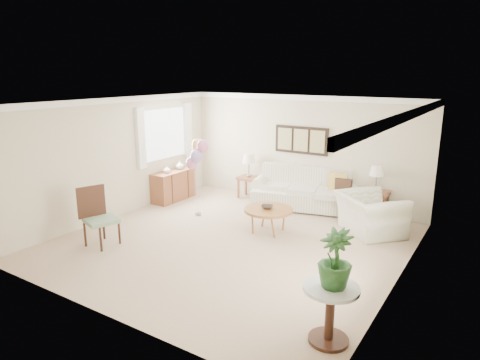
{
  "coord_description": "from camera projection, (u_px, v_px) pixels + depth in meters",
  "views": [
    {
      "loc": [
        4.2,
        -6.28,
        3.12
      ],
      "look_at": [
        -0.21,
        0.6,
        1.05
      ],
      "focal_mm": 32.0,
      "sensor_mm": 36.0,
      "label": 1
    }
  ],
  "objects": [
    {
      "name": "ground_plane",
      "position": [
        232.0,
        242.0,
        8.08
      ],
      "size": [
        6.0,
        6.0,
        0.0
      ],
      "primitive_type": "plane",
      "color": "tan"
    },
    {
      "name": "room_shell",
      "position": [
        230.0,
        156.0,
        7.82
      ],
      "size": [
        6.04,
        6.04,
        2.6
      ],
      "color": "beige",
      "rests_on": "ground"
    },
    {
      "name": "wall_art_triptych",
      "position": [
        301.0,
        140.0,
        10.12
      ],
      "size": [
        1.35,
        0.06,
        0.65
      ],
      "color": "black",
      "rests_on": "ground"
    },
    {
      "name": "sofa",
      "position": [
        305.0,
        192.0,
        10.04
      ],
      "size": [
        2.82,
        1.51,
        0.96
      ],
      "color": "white",
      "rests_on": "ground"
    },
    {
      "name": "end_table_left",
      "position": [
        249.0,
        180.0,
        10.84
      ],
      "size": [
        0.5,
        0.46,
        0.55
      ],
      "color": "brown",
      "rests_on": "ground"
    },
    {
      "name": "end_table_right",
      "position": [
        375.0,
        195.0,
        9.27
      ],
      "size": [
        0.58,
        0.53,
        0.63
      ],
      "color": "brown",
      "rests_on": "ground"
    },
    {
      "name": "lamp_left",
      "position": [
        249.0,
        159.0,
        10.7
      ],
      "size": [
        0.34,
        0.34,
        0.59
      ],
      "color": "gray",
      "rests_on": "end_table_left"
    },
    {
      "name": "lamp_right",
      "position": [
        377.0,
        172.0,
        9.14
      ],
      "size": [
        0.31,
        0.31,
        0.54
      ],
      "color": "gray",
      "rests_on": "end_table_right"
    },
    {
      "name": "coffee_table",
      "position": [
        268.0,
        210.0,
        8.47
      ],
      "size": [
        0.97,
        0.97,
        0.49
      ],
      "color": "brown",
      "rests_on": "ground"
    },
    {
      "name": "decor_bowl",
      "position": [
        267.0,
        207.0,
        8.46
      ],
      "size": [
        0.32,
        0.32,
        0.06
      ],
      "primitive_type": "imported",
      "rotation": [
        0.0,
        0.0,
        0.39
      ],
      "color": "#2F2520",
      "rests_on": "coffee_table"
    },
    {
      "name": "armchair",
      "position": [
        370.0,
        214.0,
        8.45
      ],
      "size": [
        1.6,
        1.59,
        0.78
      ],
      "primitive_type": "imported",
      "rotation": [
        0.0,
        0.0,
        2.4
      ],
      "color": "white",
      "rests_on": "ground"
    },
    {
      "name": "side_table",
      "position": [
        331.0,
        300.0,
        4.97
      ],
      "size": [
        0.66,
        0.66,
        0.72
      ],
      "color": "silver",
      "rests_on": "ground"
    },
    {
      "name": "potted_plant",
      "position": [
        335.0,
        259.0,
        4.84
      ],
      "size": [
        0.48,
        0.48,
        0.7
      ],
      "primitive_type": "imported",
      "rotation": [
        0.0,
        0.0,
        -0.28
      ],
      "color": "#154415",
      "rests_on": "side_table"
    },
    {
      "name": "accent_chair",
      "position": [
        98.0,
        215.0,
        7.84
      ],
      "size": [
        0.68,
        0.68,
        1.1
      ],
      "color": "gray",
      "rests_on": "ground"
    },
    {
      "name": "credenza",
      "position": [
        173.0,
        185.0,
        10.66
      ],
      "size": [
        0.46,
        1.2,
        0.74
      ],
      "color": "brown",
      "rests_on": "ground"
    },
    {
      "name": "vase_white",
      "position": [
        167.0,
        169.0,
        10.35
      ],
      "size": [
        0.17,
        0.17,
        0.17
      ],
      "primitive_type": "imported",
      "rotation": [
        0.0,
        0.0,
        0.01
      ],
      "color": "silver",
      "rests_on": "credenza"
    },
    {
      "name": "vase_sage",
      "position": [
        180.0,
        165.0,
        10.74
      ],
      "size": [
        0.25,
        0.25,
        0.21
      ],
      "primitive_type": "imported",
      "rotation": [
        0.0,
        0.0,
        -0.29
      ],
      "color": "#B1BBAB",
      "rests_on": "credenza"
    },
    {
      "name": "balloon_cluster",
      "position": [
        197.0,
        153.0,
        9.23
      ],
      "size": [
        0.49,
        0.46,
        1.73
      ],
      "color": "gray",
      "rests_on": "ground"
    }
  ]
}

